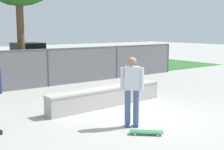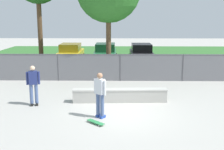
{
  "view_description": "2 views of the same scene",
  "coord_description": "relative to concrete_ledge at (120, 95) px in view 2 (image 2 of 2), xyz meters",
  "views": [
    {
      "loc": [
        -6.09,
        -6.41,
        2.52
      ],
      "look_at": [
        0.07,
        1.6,
        1.04
      ],
      "focal_mm": 50.17,
      "sensor_mm": 36.0,
      "label": 1
    },
    {
      "loc": [
        -0.21,
        -11.32,
        4.0
      ],
      "look_at": [
        -0.45,
        2.11,
        1.2
      ],
      "focal_mm": 46.05,
      "sensor_mm": 36.0,
      "label": 2
    }
  ],
  "objects": [
    {
      "name": "ground_plane",
      "position": [
        0.07,
        -1.68,
        -0.32
      ],
      "size": [
        80.0,
        80.0,
        0.0
      ],
      "primitive_type": "plane",
      "color": "#ADAAA3"
    },
    {
      "name": "grass_strip",
      "position": [
        0.07,
        14.74,
        -0.31
      ],
      "size": [
        27.4,
        20.0,
        0.02
      ],
      "primitive_type": "cube",
      "color": "#336B2D",
      "rests_on": "ground"
    },
    {
      "name": "concrete_ledge",
      "position": [
        0.0,
        0.0,
        0.0
      ],
      "size": [
        4.44,
        0.67,
        0.63
      ],
      "color": "#A8A59E",
      "rests_on": "ground"
    },
    {
      "name": "skateboarder",
      "position": [
        -0.8,
        -2.14,
        0.69
      ],
      "size": [
        0.49,
        0.43,
        1.82
      ],
      "color": "#2647A5",
      "rests_on": "ground"
    },
    {
      "name": "skateboard",
      "position": [
        -0.94,
        -2.84,
        -0.25
      ],
      "size": [
        0.72,
        0.69,
        0.09
      ],
      "color": "#2D8C4C",
      "rests_on": "ground"
    },
    {
      "name": "chainlink_fence",
      "position": [
        0.07,
        4.44,
        0.6
      ],
      "size": [
        15.47,
        0.07,
        1.68
      ],
      "color": "#4C4C51",
      "rests_on": "ground"
    },
    {
      "name": "car_yellow",
      "position": [
        -4.1,
        11.29,
        0.52
      ],
      "size": [
        2.03,
        4.2,
        1.66
      ],
      "color": "gold",
      "rests_on": "ground"
    },
    {
      "name": "car_green",
      "position": [
        -1.14,
        11.48,
        0.52
      ],
      "size": [
        2.03,
        4.2,
        1.66
      ],
      "color": "#1E6638",
      "rests_on": "ground"
    },
    {
      "name": "car_black",
      "position": [
        1.92,
        11.23,
        0.52
      ],
      "size": [
        2.03,
        4.2,
        1.66
      ],
      "color": "black",
      "rests_on": "ground"
    },
    {
      "name": "bystander",
      "position": [
        -3.88,
        -0.59,
        0.69
      ],
      "size": [
        0.59,
        0.34,
        1.82
      ],
      "color": "black",
      "rests_on": "ground"
    }
  ]
}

